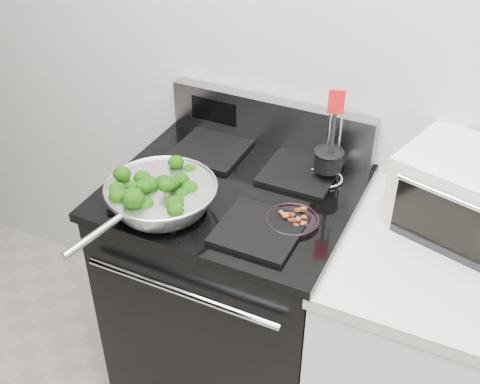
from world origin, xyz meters
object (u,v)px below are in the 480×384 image
Objects in this scene: skillet at (161,195)px; utensil_holder at (328,165)px; gas_range at (234,289)px; bacon_plate at (292,218)px; toaster_oven at (473,196)px.

skillet is 0.55m from utensil_holder.
bacon_plate is at bearing -20.28° from gas_range.
bacon_plate is at bearing 26.25° from skillet.
gas_range reaches higher than skillet.
utensil_holder is 0.69× the size of toaster_oven.
utensil_holder reaches higher than gas_range.
gas_range is at bearing 159.72° from bacon_plate.
bacon_plate is at bearing -114.26° from utensil_holder.
bacon_plate is at bearing -137.81° from toaster_oven.
skillet is 0.93m from toaster_oven.
skillet reaches higher than bacon_plate.
bacon_plate is (0.24, -0.09, 0.48)m from gas_range.
toaster_oven is (0.72, 0.15, 0.55)m from gas_range.
gas_range is 0.61m from utensil_holder.
utensil_holder is (0.26, 0.17, 0.52)m from gas_range.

